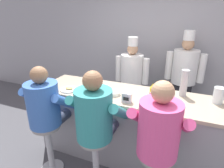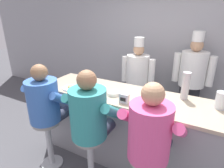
{
  "view_description": "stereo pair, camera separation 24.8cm",
  "coord_description": "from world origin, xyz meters",
  "px_view_note": "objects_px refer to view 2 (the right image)",
  "views": [
    {
      "loc": [
        0.64,
        -1.82,
        2.01
      ],
      "look_at": [
        -0.25,
        0.33,
        1.12
      ],
      "focal_mm": 30.0,
      "sensor_mm": 36.0,
      "label": 1
    },
    {
      "loc": [
        0.86,
        -1.71,
        2.01
      ],
      "look_at": [
        -0.25,
        0.33,
        1.12
      ],
      "focal_mm": 30.0,
      "sensor_mm": 36.0,
      "label": 2
    }
  ],
  "objects_px": {
    "ketchup_bottle_red": "(149,100)",
    "coffee_mug_white": "(95,91)",
    "breakfast_plate": "(71,88)",
    "diner_seated_pink": "(150,135)",
    "mustard_bottle_yellow": "(151,94)",
    "cup_stack_steel": "(186,86)",
    "cook_in_whites_near": "(137,78)",
    "diner_seated_blue": "(46,104)",
    "cereal_bowl": "(113,93)",
    "diner_seated_teal": "(90,117)",
    "napkin_dispenser_chrome": "(124,98)",
    "cook_in_whites_far": "(192,77)",
    "water_pitcher_clear": "(221,100)"
  },
  "relations": [
    {
      "from": "cup_stack_steel",
      "to": "diner_seated_teal",
      "type": "xyz_separation_m",
      "value": [
        -0.84,
        -0.84,
        -0.23
      ]
    },
    {
      "from": "cook_in_whites_near",
      "to": "cook_in_whites_far",
      "type": "distance_m",
      "value": 0.94
    },
    {
      "from": "diner_seated_blue",
      "to": "cereal_bowl",
      "type": "bearing_deg",
      "value": 37.02
    },
    {
      "from": "cup_stack_steel",
      "to": "napkin_dispenser_chrome",
      "type": "xyz_separation_m",
      "value": [
        -0.61,
        -0.46,
        -0.11
      ]
    },
    {
      "from": "cook_in_whites_near",
      "to": "cook_in_whites_far",
      "type": "relative_size",
      "value": 0.93
    },
    {
      "from": "diner_seated_blue",
      "to": "diner_seated_teal",
      "type": "height_order",
      "value": "diner_seated_teal"
    },
    {
      "from": "cook_in_whites_far",
      "to": "cup_stack_steel",
      "type": "bearing_deg",
      "value": -88.54
    },
    {
      "from": "water_pitcher_clear",
      "to": "coffee_mug_white",
      "type": "xyz_separation_m",
      "value": [
        -1.44,
        -0.35,
        -0.05
      ]
    },
    {
      "from": "coffee_mug_white",
      "to": "napkin_dispenser_chrome",
      "type": "height_order",
      "value": "napkin_dispenser_chrome"
    },
    {
      "from": "mustard_bottle_yellow",
      "to": "water_pitcher_clear",
      "type": "distance_m",
      "value": 0.76
    },
    {
      "from": "mustard_bottle_yellow",
      "to": "breakfast_plate",
      "type": "distance_m",
      "value": 1.13
    },
    {
      "from": "cook_in_whites_far",
      "to": "coffee_mug_white",
      "type": "bearing_deg",
      "value": -124.19
    },
    {
      "from": "cup_stack_steel",
      "to": "napkin_dispenser_chrome",
      "type": "relative_size",
      "value": 2.94
    },
    {
      "from": "breakfast_plate",
      "to": "diner_seated_teal",
      "type": "distance_m",
      "value": 0.76
    },
    {
      "from": "cup_stack_steel",
      "to": "mustard_bottle_yellow",
      "type": "bearing_deg",
      "value": -143.46
    },
    {
      "from": "cereal_bowl",
      "to": "diner_seated_blue",
      "type": "height_order",
      "value": "diner_seated_blue"
    },
    {
      "from": "coffee_mug_white",
      "to": "diner_seated_teal",
      "type": "xyz_separation_m",
      "value": [
        0.21,
        -0.42,
        -0.1
      ]
    },
    {
      "from": "diner_seated_teal",
      "to": "cup_stack_steel",
      "type": "bearing_deg",
      "value": 44.99
    },
    {
      "from": "mustard_bottle_yellow",
      "to": "coffee_mug_white",
      "type": "relative_size",
      "value": 1.47
    },
    {
      "from": "mustard_bottle_yellow",
      "to": "breakfast_plate",
      "type": "bearing_deg",
      "value": -172.09
    },
    {
      "from": "breakfast_plate",
      "to": "cook_in_whites_near",
      "type": "relative_size",
      "value": 0.15
    },
    {
      "from": "napkin_dispenser_chrome",
      "to": "cook_in_whites_far",
      "type": "bearing_deg",
      "value": 69.55
    },
    {
      "from": "cereal_bowl",
      "to": "cook_in_whites_far",
      "type": "height_order",
      "value": "cook_in_whites_far"
    },
    {
      "from": "mustard_bottle_yellow",
      "to": "diner_seated_pink",
      "type": "relative_size",
      "value": 0.14
    },
    {
      "from": "diner_seated_teal",
      "to": "cereal_bowl",
      "type": "bearing_deg",
      "value": 89.08
    },
    {
      "from": "cup_stack_steel",
      "to": "cook_in_whites_near",
      "type": "bearing_deg",
      "value": 139.36
    },
    {
      "from": "cereal_bowl",
      "to": "mustard_bottle_yellow",
      "type": "bearing_deg",
      "value": 7.51
    },
    {
      "from": "breakfast_plate",
      "to": "coffee_mug_white",
      "type": "distance_m",
      "value": 0.41
    },
    {
      "from": "cereal_bowl",
      "to": "napkin_dispenser_chrome",
      "type": "relative_size",
      "value": 1.36
    },
    {
      "from": "ketchup_bottle_red",
      "to": "coffee_mug_white",
      "type": "distance_m",
      "value": 0.75
    },
    {
      "from": "coffee_mug_white",
      "to": "diner_seated_teal",
      "type": "bearing_deg",
      "value": -63.05
    },
    {
      "from": "cup_stack_steel",
      "to": "cook_in_whites_far",
      "type": "bearing_deg",
      "value": 91.46
    },
    {
      "from": "breakfast_plate",
      "to": "diner_seated_pink",
      "type": "xyz_separation_m",
      "value": [
        1.31,
        -0.43,
        -0.08
      ]
    },
    {
      "from": "diner_seated_pink",
      "to": "cook_in_whites_near",
      "type": "relative_size",
      "value": 0.91
    },
    {
      "from": "cereal_bowl",
      "to": "cook_in_whites_near",
      "type": "xyz_separation_m",
      "value": [
        -0.09,
        1.11,
        -0.14
      ]
    },
    {
      "from": "cup_stack_steel",
      "to": "cereal_bowl",
      "type": "bearing_deg",
      "value": -158.92
    },
    {
      "from": "napkin_dispenser_chrome",
      "to": "diner_seated_blue",
      "type": "xyz_separation_m",
      "value": [
        -0.91,
        -0.37,
        -0.13
      ]
    },
    {
      "from": "ketchup_bottle_red",
      "to": "cup_stack_steel",
      "type": "bearing_deg",
      "value": 56.83
    },
    {
      "from": "water_pitcher_clear",
      "to": "diner_seated_blue",
      "type": "relative_size",
      "value": 0.14
    },
    {
      "from": "cup_stack_steel",
      "to": "diner_seated_pink",
      "type": "bearing_deg",
      "value": -100.63
    },
    {
      "from": "mustard_bottle_yellow",
      "to": "cup_stack_steel",
      "type": "xyz_separation_m",
      "value": [
        0.34,
        0.26,
        0.08
      ]
    },
    {
      "from": "cereal_bowl",
      "to": "coffee_mug_white",
      "type": "distance_m",
      "value": 0.24
    },
    {
      "from": "mustard_bottle_yellow",
      "to": "diner_seated_blue",
      "type": "bearing_deg",
      "value": -153.56
    },
    {
      "from": "cup_stack_steel",
      "to": "diner_seated_blue",
      "type": "distance_m",
      "value": 1.75
    },
    {
      "from": "mustard_bottle_yellow",
      "to": "cup_stack_steel",
      "type": "height_order",
      "value": "cup_stack_steel"
    },
    {
      "from": "breakfast_plate",
      "to": "diner_seated_blue",
      "type": "relative_size",
      "value": 0.17
    },
    {
      "from": "mustard_bottle_yellow",
      "to": "coffee_mug_white",
      "type": "height_order",
      "value": "mustard_bottle_yellow"
    },
    {
      "from": "coffee_mug_white",
      "to": "cook_in_whites_near",
      "type": "height_order",
      "value": "cook_in_whites_near"
    },
    {
      "from": "cup_stack_steel",
      "to": "cook_in_whites_near",
      "type": "distance_m",
      "value": 1.25
    },
    {
      "from": "cereal_bowl",
      "to": "cook_in_whites_far",
      "type": "xyz_separation_m",
      "value": [
        0.8,
        1.41,
        -0.07
      ]
    }
  ]
}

